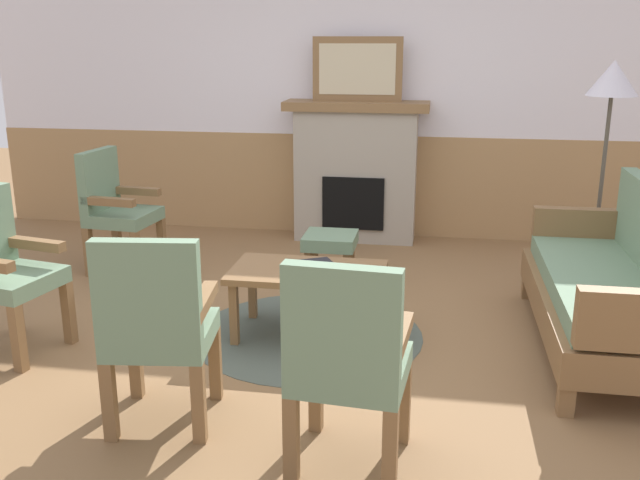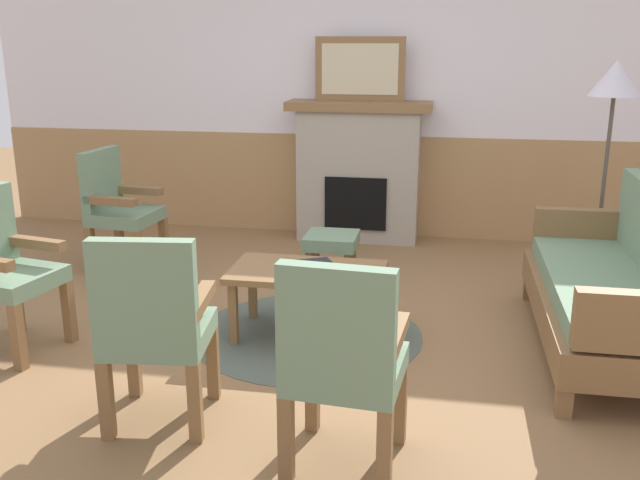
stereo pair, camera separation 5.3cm
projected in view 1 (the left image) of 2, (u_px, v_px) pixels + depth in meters
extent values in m
plane|color=olive|center=(311.00, 339.00, 4.44)|extent=(14.00, 14.00, 0.00)
cube|color=white|center=(360.00, 91.00, 6.53)|extent=(7.20, 0.12, 2.70)
cube|color=#A87F51|center=(358.00, 185.00, 6.71)|extent=(7.20, 0.02, 0.95)
cube|color=#A39989|center=(356.00, 176.00, 6.50)|extent=(1.10, 0.36, 1.20)
cube|color=black|center=(353.00, 204.00, 6.38)|extent=(0.56, 0.02, 0.48)
cube|color=brown|center=(357.00, 106.00, 6.33)|extent=(1.30, 0.44, 0.08)
cube|color=brown|center=(357.00, 69.00, 6.24)|extent=(0.80, 0.03, 0.56)
cube|color=beige|center=(357.00, 69.00, 6.22)|extent=(0.68, 0.01, 0.44)
cube|color=brown|center=(528.00, 287.00, 5.13)|extent=(0.08, 0.08, 0.16)
cube|color=brown|center=(566.00, 400.00, 3.53)|extent=(0.08, 0.08, 0.16)
cube|color=brown|center=(614.00, 292.00, 5.03)|extent=(0.08, 0.08, 0.16)
cube|color=brown|center=(597.00, 309.00, 4.23)|extent=(0.70, 1.80, 0.20)
cube|color=gray|center=(600.00, 284.00, 4.19)|extent=(0.60, 1.70, 0.12)
cube|color=brown|center=(576.00, 229.00, 4.96)|extent=(0.60, 0.10, 0.30)
cube|color=brown|center=(234.00, 314.00, 4.31)|extent=(0.05, 0.05, 0.40)
cube|color=brown|center=(371.00, 323.00, 4.18)|extent=(0.05, 0.05, 0.40)
cube|color=brown|center=(253.00, 290.00, 4.73)|extent=(0.05, 0.05, 0.40)
cube|color=brown|center=(377.00, 297.00, 4.60)|extent=(0.05, 0.05, 0.40)
cube|color=brown|center=(308.00, 272.00, 4.39)|extent=(0.96, 0.56, 0.04)
cylinder|color=#4C564C|center=(308.00, 334.00, 4.51)|extent=(1.46, 1.46, 0.01)
cube|color=black|center=(315.00, 264.00, 4.44)|extent=(0.26, 0.24, 0.03)
cube|color=brown|center=(308.00, 267.00, 5.41)|extent=(0.05, 0.05, 0.26)
cube|color=brown|center=(347.00, 269.00, 5.37)|extent=(0.05, 0.05, 0.26)
cube|color=brown|center=(315.00, 256.00, 5.70)|extent=(0.05, 0.05, 0.26)
cube|color=brown|center=(351.00, 258.00, 5.65)|extent=(0.05, 0.05, 0.26)
cube|color=gray|center=(330.00, 240.00, 5.48)|extent=(0.40, 0.40, 0.10)
cube|color=brown|center=(69.00, 312.00, 4.34)|extent=(0.07, 0.07, 0.40)
cube|color=brown|center=(18.00, 338.00, 3.96)|extent=(0.07, 0.07, 0.40)
cube|color=brown|center=(15.00, 304.00, 4.48)|extent=(0.07, 0.07, 0.40)
cube|color=gray|center=(11.00, 281.00, 4.15)|extent=(0.56, 0.56, 0.10)
cube|color=brown|center=(33.00, 244.00, 4.29)|extent=(0.45, 0.16, 0.06)
cube|color=brown|center=(162.00, 242.00, 5.84)|extent=(0.07, 0.07, 0.40)
cube|color=brown|center=(136.00, 256.00, 5.45)|extent=(0.07, 0.07, 0.40)
cube|color=brown|center=(117.00, 238.00, 5.95)|extent=(0.07, 0.07, 0.40)
cube|color=brown|center=(89.00, 252.00, 5.56)|extent=(0.07, 0.07, 0.40)
cube|color=gray|center=(124.00, 217.00, 5.63)|extent=(0.53, 0.53, 0.10)
cube|color=gray|center=(99.00, 180.00, 5.60)|extent=(0.13, 0.49, 0.48)
cube|color=brown|center=(135.00, 191.00, 5.78)|extent=(0.44, 0.11, 0.06)
cube|color=brown|center=(108.00, 202.00, 5.40)|extent=(0.44, 0.11, 0.06)
cube|color=brown|center=(135.00, 361.00, 3.68)|extent=(0.07, 0.07, 0.40)
cube|color=brown|center=(215.00, 363.00, 3.66)|extent=(0.07, 0.07, 0.40)
cube|color=brown|center=(109.00, 401.00, 3.28)|extent=(0.07, 0.07, 0.40)
cube|color=brown|center=(199.00, 403.00, 3.26)|extent=(0.07, 0.07, 0.40)
cube|color=gray|center=(162.00, 334.00, 3.40)|extent=(0.54, 0.54, 0.10)
cube|color=gray|center=(147.00, 292.00, 3.13)|extent=(0.49, 0.14, 0.48)
cube|color=brown|center=(117.00, 301.00, 3.36)|extent=(0.13, 0.45, 0.06)
cube|color=brown|center=(203.00, 302.00, 3.35)|extent=(0.13, 0.45, 0.06)
cube|color=brown|center=(316.00, 392.00, 3.36)|extent=(0.06, 0.06, 0.40)
cube|color=brown|center=(404.00, 403.00, 3.26)|extent=(0.06, 0.06, 0.40)
cube|color=brown|center=(291.00, 439.00, 2.97)|extent=(0.06, 0.06, 0.40)
cube|color=brown|center=(390.00, 452.00, 2.87)|extent=(0.06, 0.06, 0.40)
cube|color=gray|center=(351.00, 368.00, 3.05)|extent=(0.52, 0.52, 0.10)
cube|color=gray|center=(341.00, 324.00, 2.78)|extent=(0.48, 0.12, 0.48)
cube|color=brown|center=(305.00, 328.00, 3.05)|extent=(0.10, 0.44, 0.06)
cube|color=brown|center=(399.00, 337.00, 2.95)|extent=(0.10, 0.44, 0.06)
cylinder|color=#332D28|center=(590.00, 283.00, 5.40)|extent=(0.24, 0.24, 0.03)
cylinder|color=#4C473D|center=(600.00, 192.00, 5.20)|extent=(0.03, 0.03, 1.40)
cone|color=silver|center=(613.00, 78.00, 4.97)|extent=(0.36, 0.36, 0.25)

